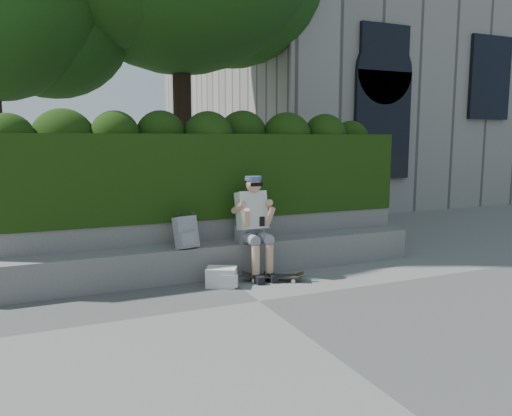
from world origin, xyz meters
name	(u,v)px	position (x,y,z in m)	size (l,w,h in m)	color
ground	(259,301)	(0.00, 0.00, 0.00)	(80.00, 80.00, 0.00)	slate
bench_ledge	(222,259)	(0.00, 1.25, 0.23)	(6.00, 0.45, 0.45)	gray
planter_wall	(211,242)	(0.00, 1.73, 0.38)	(6.00, 0.50, 0.75)	gray
hedge	(206,175)	(0.00, 1.95, 1.35)	(6.00, 1.00, 1.20)	black
person	(253,222)	(0.39, 1.07, 0.75)	(0.40, 0.76, 1.38)	gray
skateboard	(273,276)	(0.51, 0.68, 0.06)	(0.75, 0.48, 0.08)	black
backpack_plaid	(186,232)	(-0.54, 1.15, 0.66)	(0.29, 0.15, 0.42)	#ACACB0
backpack_ground	(221,277)	(-0.20, 0.74, 0.12)	(0.38, 0.27, 0.24)	silver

